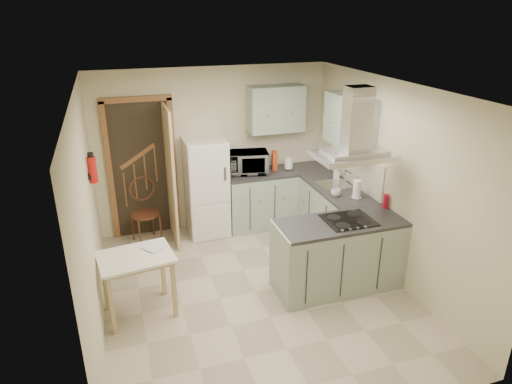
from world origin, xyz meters
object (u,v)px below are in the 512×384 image
object	(u,v)px
fridge	(206,187)
microwave	(248,162)
extractor_hood	(354,155)
peninsula	(339,254)
bentwood_chair	(145,214)
drop_leaf_table	(139,285)

from	to	relation	value
fridge	microwave	distance (m)	0.75
extractor_hood	peninsula	bearing A→B (deg)	180.00
fridge	microwave	world-z (taller)	fridge
fridge	peninsula	world-z (taller)	fridge
extractor_hood	microwave	distance (m)	2.22
peninsula	bentwood_chair	bearing A→B (deg)	138.08
peninsula	bentwood_chair	size ratio (longest dim) A/B	1.71
drop_leaf_table	bentwood_chair	bearing A→B (deg)	74.31
drop_leaf_table	bentwood_chair	xyz separation A→B (m)	(0.24, 1.74, 0.08)
microwave	drop_leaf_table	bearing A→B (deg)	-124.55
fridge	peninsula	bearing A→B (deg)	-58.26
drop_leaf_table	fridge	bearing A→B (deg)	48.62
fridge	bentwood_chair	size ratio (longest dim) A/B	1.66
extractor_hood	microwave	bearing A→B (deg)	107.76
fridge	peninsula	distance (m)	2.35
extractor_hood	microwave	world-z (taller)	extractor_hood
peninsula	microwave	xyz separation A→B (m)	(-0.55, 2.02, 0.62)
drop_leaf_table	bentwood_chair	size ratio (longest dim) A/B	0.88
bentwood_chair	peninsula	bearing A→B (deg)	-56.41
fridge	microwave	xyz separation A→B (m)	(0.68, 0.04, 0.32)
bentwood_chair	microwave	xyz separation A→B (m)	(1.62, 0.08, 0.61)
drop_leaf_table	bentwood_chair	world-z (taller)	bentwood_chair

